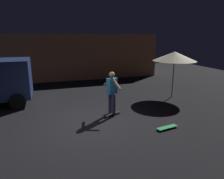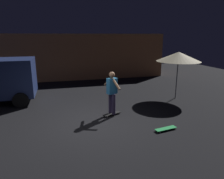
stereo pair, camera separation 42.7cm
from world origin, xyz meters
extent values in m
plane|color=black|center=(0.00, 0.00, 0.00)|extent=(28.00, 28.00, 0.00)
cube|color=#C67A47|center=(-0.03, 9.08, 1.59)|extent=(13.78, 3.26, 3.17)
cylinder|color=black|center=(-2.51, 2.44, 0.33)|extent=(0.66, 0.22, 0.66)
cylinder|color=black|center=(-2.51, 4.42, 0.33)|extent=(0.66, 0.22, 0.66)
cylinder|color=slate|center=(4.78, 1.97, 1.10)|extent=(0.05, 0.05, 2.20)
cone|color=beige|center=(4.78, 1.97, 2.08)|extent=(2.10, 2.10, 0.45)
cube|color=black|center=(1.11, 0.55, 0.06)|extent=(0.80, 0.48, 0.02)
sphere|color=silver|center=(1.35, 0.75, 0.03)|extent=(0.05, 0.05, 0.05)
sphere|color=silver|center=(1.42, 0.59, 0.03)|extent=(0.05, 0.05, 0.05)
sphere|color=silver|center=(0.80, 0.52, 0.03)|extent=(0.05, 0.05, 0.05)
sphere|color=silver|center=(0.86, 0.36, 0.03)|extent=(0.05, 0.05, 0.05)
cube|color=green|center=(2.50, -1.20, 0.06)|extent=(0.80, 0.33, 0.02)
sphere|color=silver|center=(2.21, -1.34, 0.03)|extent=(0.05, 0.05, 0.05)
sphere|color=silver|center=(2.19, -1.17, 0.03)|extent=(0.05, 0.05, 0.05)
sphere|color=silver|center=(2.81, -1.24, 0.03)|extent=(0.05, 0.05, 0.05)
sphere|color=silver|center=(2.78, -1.07, 0.03)|extent=(0.05, 0.05, 0.05)
cylinder|color=#382D4C|center=(1.06, 0.66, 0.48)|extent=(0.14, 0.14, 0.82)
cylinder|color=#382D4C|center=(1.15, 0.45, 0.48)|extent=(0.14, 0.14, 0.82)
cube|color=#338CCC|center=(1.11, 0.55, 1.19)|extent=(0.43, 0.35, 0.60)
sphere|color=#936B4C|center=(1.11, 0.55, 1.62)|extent=(0.23, 0.23, 0.23)
cylinder|color=#936B4C|center=(1.02, 0.76, 1.34)|extent=(0.29, 0.54, 0.46)
cylinder|color=#936B4C|center=(1.19, 0.35, 1.34)|extent=(0.29, 0.54, 0.46)
camera|label=1|loc=(-1.24, -6.70, 3.06)|focal=32.98mm
camera|label=2|loc=(-0.83, -6.82, 3.06)|focal=32.98mm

